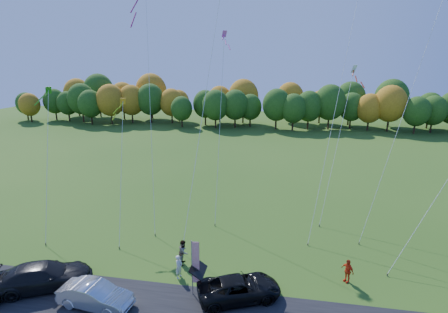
% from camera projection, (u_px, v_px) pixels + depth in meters
% --- Properties ---
extents(ground, '(160.00, 160.00, 0.00)m').
position_uv_depth(ground, '(209.00, 279.00, 23.78)').
color(ground, '#295015').
extents(tree_line, '(116.00, 12.00, 10.00)m').
position_uv_depth(tree_line, '(263.00, 128.00, 75.93)').
color(tree_line, '#1E4711').
rests_on(tree_line, ground).
extents(black_suv, '(5.73, 4.24, 1.45)m').
position_uv_depth(black_suv, '(239.00, 288.00, 21.66)').
color(black_suv, black).
rests_on(black_suv, ground).
extents(silver_sedan, '(4.71, 2.07, 1.50)m').
position_uv_depth(silver_sedan, '(95.00, 295.00, 20.94)').
color(silver_sedan, silver).
rests_on(silver_sedan, ground).
extents(dark_truck_a, '(6.33, 4.76, 1.71)m').
position_uv_depth(dark_truck_a, '(44.00, 276.00, 22.65)').
color(dark_truck_a, black).
rests_on(dark_truck_a, ground).
extents(person_tailgate_a, '(0.53, 0.68, 1.65)m').
position_uv_depth(person_tailgate_a, '(179.00, 267.00, 23.72)').
color(person_tailgate_a, silver).
rests_on(person_tailgate_a, ground).
extents(person_tailgate_b, '(0.73, 0.92, 1.84)m').
position_uv_depth(person_tailgate_b, '(183.00, 252.00, 25.35)').
color(person_tailgate_b, gray).
rests_on(person_tailgate_b, ground).
extents(person_east, '(0.94, 0.99, 1.65)m').
position_uv_depth(person_east, '(347.00, 271.00, 23.26)').
color(person_east, red).
rests_on(person_east, ground).
extents(feather_flag, '(0.50, 0.10, 3.79)m').
position_uv_depth(feather_flag, '(195.00, 262.00, 21.60)').
color(feather_flag, '#999999').
rests_on(feather_flag, ground).
extents(kite_delta_blue, '(4.86, 10.23, 22.97)m').
position_uv_depth(kite_delta_blue, '(150.00, 97.00, 31.23)').
color(kite_delta_blue, '#4C3F33').
rests_on(kite_delta_blue, ground).
extents(kite_parafoil_orange, '(6.40, 12.45, 23.99)m').
position_uv_depth(kite_parafoil_orange, '(339.00, 91.00, 30.07)').
color(kite_parafoil_orange, '#4C3F33').
rests_on(kite_parafoil_orange, ground).
extents(kite_delta_red, '(3.02, 9.94, 23.94)m').
position_uv_depth(kite_delta_red, '(206.00, 94.00, 26.41)').
color(kite_delta_red, '#4C3F33').
rests_on(kite_delta_red, ground).
extents(kite_parafoil_rainbow, '(7.63, 6.76, 21.03)m').
position_uv_depth(kite_parafoil_rainbow, '(404.00, 112.00, 27.81)').
color(kite_parafoil_rainbow, '#4C3F33').
rests_on(kite_parafoil_rainbow, ground).
extents(kite_diamond_yellow, '(2.55, 7.21, 11.38)m').
position_uv_depth(kite_diamond_yellow, '(121.00, 169.00, 29.36)').
color(kite_diamond_yellow, '#4C3F33').
rests_on(kite_diamond_yellow, ground).
extents(kite_diamond_green, '(3.19, 6.94, 12.37)m').
position_uv_depth(kite_diamond_green, '(47.00, 162.00, 29.70)').
color(kite_diamond_green, '#4C3F33').
rests_on(kite_diamond_green, ground).
extents(kite_diamond_white, '(3.49, 7.41, 14.27)m').
position_uv_depth(kite_diamond_white, '(337.00, 144.00, 32.30)').
color(kite_diamond_white, '#4C3F33').
rests_on(kite_diamond_white, ground).
extents(kite_diamond_pink, '(1.00, 6.41, 17.28)m').
position_uv_depth(kite_diamond_pink, '(220.00, 120.00, 31.83)').
color(kite_diamond_pink, '#4C3F33').
rests_on(kite_diamond_pink, ground).
extents(kite_diamond_blue_low, '(5.96, 4.94, 8.37)m').
position_uv_depth(kite_diamond_blue_low, '(427.00, 213.00, 24.63)').
color(kite_diamond_blue_low, '#4C3F33').
rests_on(kite_diamond_blue_low, ground).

